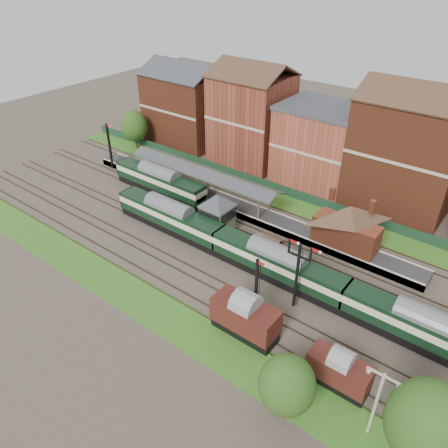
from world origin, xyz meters
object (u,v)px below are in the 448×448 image
Objects in this scene: semaphore_bracket at (298,272)px; platform_railcar at (160,181)px; dmu_train at (277,264)px; signal_box at (217,213)px; goods_van_a at (245,317)px.

semaphore_bracket is 0.49× the size of platform_railcar.
signal_box is at bearing 163.82° from dmu_train.
semaphore_bracket is at bearing -20.92° from signal_box.
signal_box is at bearing 137.14° from goods_van_a.
semaphore_bracket is 1.22× the size of goods_van_a.
signal_box reaches higher than platform_railcar.
semaphore_bracket reaches higher than platform_railcar.
platform_railcar is 31.16m from goods_van_a.
signal_box is 0.90× the size of goods_van_a.
semaphore_bracket is at bearing -33.10° from dmu_train.
signal_box reaches higher than dmu_train.
signal_box is 0.36× the size of platform_railcar.
semaphore_bracket is (15.04, -5.75, 1.44)m from signal_box.
platform_railcar is 2.50× the size of goods_van_a.
semaphore_bracket reaches higher than dmu_train.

